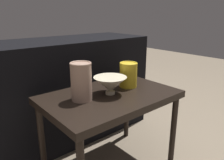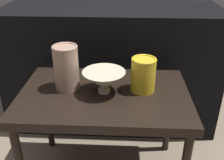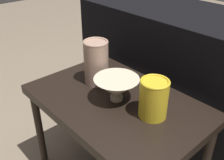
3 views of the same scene
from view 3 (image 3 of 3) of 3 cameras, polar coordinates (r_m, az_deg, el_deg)
The scene contains 5 objects.
table at distance 1.13m, azimuth 0.94°, elevation -6.51°, with size 0.75×0.50×0.50m.
couch_backdrop at distance 1.54m, azimuth 16.23°, elevation -0.03°, with size 1.31×0.50×0.76m.
bowl at distance 1.07m, azimuth 0.98°, elevation -1.70°, with size 0.19×0.19×0.10m.
vase_textured_left at distance 1.18m, azimuth -3.46°, elevation 4.02°, with size 0.11×0.11×0.20m.
vase_colorful_right at distance 0.98m, azimuth 9.04°, elevation -3.87°, with size 0.11×0.11×0.15m.
Camera 3 is at (0.66, -0.62, 1.12)m, focal length 42.00 mm.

